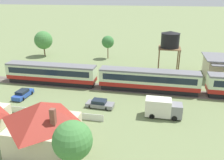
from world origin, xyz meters
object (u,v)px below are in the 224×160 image
(passenger_train, at_px, (150,80))
(cottage_red_roof_2, at_px, (43,124))
(yard_tree_0, at_px, (73,141))
(parked_car_grey, at_px, (100,104))
(parked_car_blue, at_px, (23,94))
(yard_tree_2, at_px, (108,42))
(water_tower, at_px, (170,40))
(delivery_truck_grey, at_px, (162,108))
(yard_tree_1, at_px, (43,40))

(passenger_train, relative_size, cottage_red_roof_2, 7.50)
(cottage_red_roof_2, distance_m, yard_tree_0, 6.63)
(parked_car_grey, bearing_deg, parked_car_blue, 179.21)
(cottage_red_roof_2, relative_size, parked_car_grey, 1.69)
(passenger_train, xyz_separation_m, yard_tree_2, (-12.67, 21.27, 2.37))
(parked_car_blue, bearing_deg, parked_car_grey, -91.88)
(water_tower, distance_m, yard_tree_0, 37.26)
(water_tower, xyz_separation_m, delivery_truck_grey, (-1.19, -21.65, -5.99))
(parked_car_grey, distance_m, yard_tree_2, 30.42)
(yard_tree_2, bearing_deg, passenger_train, -59.22)
(passenger_train, height_order, yard_tree_2, yard_tree_2)
(passenger_train, height_order, water_tower, water_tower)
(cottage_red_roof_2, bearing_deg, parked_car_grey, 70.97)
(parked_car_blue, distance_m, parked_car_grey, 14.28)
(water_tower, xyz_separation_m, yard_tree_1, (-34.76, 8.11, -2.78))
(delivery_truck_grey, distance_m, yard_tree_0, 16.78)
(yard_tree_1, bearing_deg, water_tower, -13.14)
(passenger_train, distance_m, delivery_truck_grey, 9.89)
(parked_car_grey, xyz_separation_m, yard_tree_0, (1.26, -15.29, 3.57))
(water_tower, relative_size, cottage_red_roof_2, 1.24)
(parked_car_blue, bearing_deg, yard_tree_1, 21.42)
(passenger_train, relative_size, yard_tree_0, 9.35)
(parked_car_blue, relative_size, parked_car_grey, 0.98)
(yard_tree_2, bearing_deg, parked_car_grey, -80.11)
(cottage_red_roof_2, relative_size, yard_tree_1, 1.07)
(passenger_train, relative_size, delivery_truck_grey, 10.76)
(water_tower, distance_m, yard_tree_1, 35.80)
(delivery_truck_grey, xyz_separation_m, yard_tree_1, (-33.57, 29.77, 3.21))
(parked_car_blue, distance_m, delivery_truck_grey, 24.17)
(parked_car_blue, relative_size, yard_tree_0, 0.72)
(passenger_train, height_order, cottage_red_roof_2, cottage_red_roof_2)
(delivery_truck_grey, bearing_deg, passenger_train, 103.69)
(water_tower, bearing_deg, parked_car_grey, -118.22)
(parked_car_blue, distance_m, yard_tree_1, 29.43)
(parked_car_grey, distance_m, delivery_truck_grey, 9.92)
(delivery_truck_grey, relative_size, yard_tree_0, 0.87)
(parked_car_grey, relative_size, yard_tree_0, 0.74)
(delivery_truck_grey, xyz_separation_m, yard_tree_2, (-15.00, 30.84, 3.21))
(parked_car_blue, xyz_separation_m, parked_car_grey, (14.24, -1.06, -0.04))
(water_tower, bearing_deg, yard_tree_0, -105.24)
(delivery_truck_grey, relative_size, yard_tree_1, 0.74)
(yard_tree_1, xyz_separation_m, yard_tree_2, (18.57, 1.08, 0.00))
(parked_car_blue, xyz_separation_m, yard_tree_1, (-9.51, 27.57, 3.98))
(passenger_train, distance_m, yard_tree_1, 37.27)
(delivery_truck_grey, bearing_deg, parked_car_grey, 173.40)
(passenger_train, relative_size, yard_tree_1, 8.00)
(parked_car_blue, xyz_separation_m, delivery_truck_grey, (24.06, -2.20, 0.77))
(cottage_red_roof_2, height_order, delivery_truck_grey, cottage_red_roof_2)
(passenger_train, height_order, parked_car_grey, passenger_train)
(parked_car_blue, bearing_deg, cottage_red_roof_2, -137.57)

